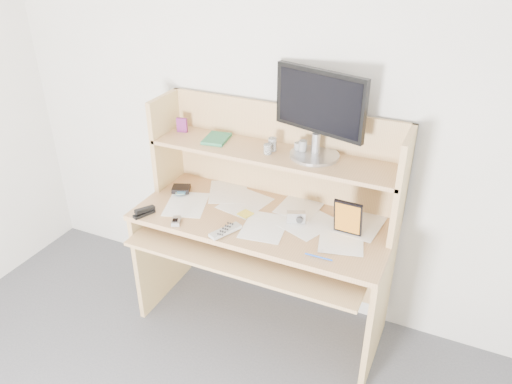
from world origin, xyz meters
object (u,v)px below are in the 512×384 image
at_px(desk, 268,219).
at_px(game_case, 348,218).
at_px(monitor, 319,111).
at_px(tv_remote, 225,231).
at_px(keyboard, 260,241).

height_order(desk, game_case, desk).
relative_size(desk, monitor, 2.73).
distance_m(tv_remote, game_case, 0.63).
distance_m(desk, tv_remote, 0.33).
height_order(tv_remote, game_case, game_case).
bearing_deg(game_case, desk, 174.69).
relative_size(game_case, monitor, 0.40).
distance_m(desk, keyboard, 0.18).
distance_m(tv_remote, monitor, 0.77).
bearing_deg(desk, tv_remote, -110.12).
relative_size(keyboard, monitor, 0.81).
bearing_deg(keyboard, game_case, 8.46).
xyz_separation_m(desk, keyboard, (0.03, -0.17, -0.03)).
bearing_deg(monitor, game_case, -21.20).
distance_m(keyboard, monitor, 0.75).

